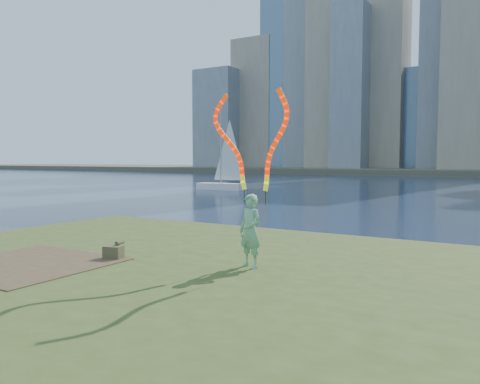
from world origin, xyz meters
The scene contains 7 objects.
ground centered at (0.00, 0.00, 0.00)m, with size 320.00×320.00×0.00m, color #192640.
grassy_knoll centered at (0.00, -2.30, 0.34)m, with size 20.00×18.00×0.80m.
dirt_patch centered at (-2.20, -3.20, 0.81)m, with size 3.20×3.00×0.02m, color #47331E.
far_shore centered at (0.00, 95.00, 0.60)m, with size 320.00×40.00×1.20m, color #474234.
woman_with_ribbons centered at (2.01, -1.03, 2.24)m, with size 1.94×0.60×3.91m.
canvas_bag centered at (-1.03, -1.89, 0.96)m, with size 0.46×0.51×0.38m.
sailboat centered at (-18.48, 29.56, 1.36)m, with size 5.25×1.76×7.93m.
Camera 1 is at (6.67, -9.29, 3.01)m, focal length 35.00 mm.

